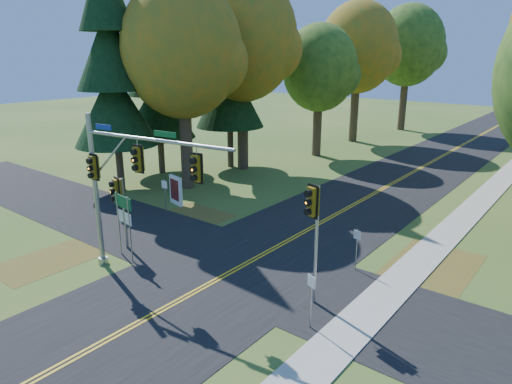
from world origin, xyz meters
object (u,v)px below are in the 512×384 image
Objects in this scene: traffic_mast at (124,176)px; route_sign_cluster at (124,214)px; info_kiosk at (176,190)px; east_signal_pole at (313,215)px.

route_sign_cluster is at bearing 142.72° from traffic_mast.
traffic_mast reaches higher than info_kiosk.
east_signal_pole is 1.53× the size of route_sign_cluster.
traffic_mast is 1.57× the size of east_signal_pole.
route_sign_cluster reaches higher than info_kiosk.
route_sign_cluster is 1.69× the size of info_kiosk.
east_signal_pole reaches higher than route_sign_cluster.
route_sign_cluster is (-1.52, 0.89, -2.22)m from traffic_mast.
traffic_mast is at bearing -39.86° from info_kiosk.
info_kiosk is (-13.15, 5.10, -2.72)m from east_signal_pole.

